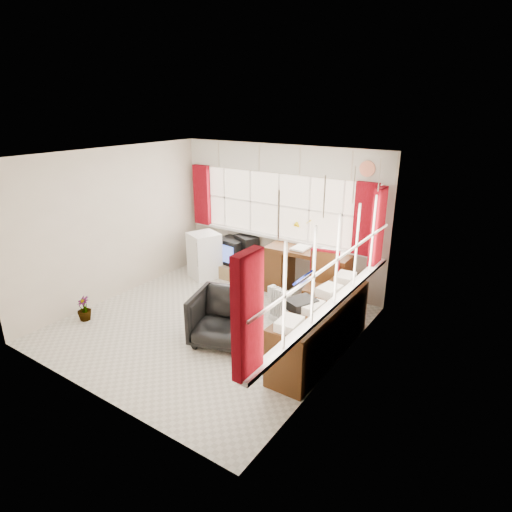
% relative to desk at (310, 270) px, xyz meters
% --- Properties ---
extents(ground, '(4.00, 4.00, 0.00)m').
position_rel_desk_xyz_m(ground, '(-0.75, -1.80, -0.47)').
color(ground, beige).
rests_on(ground, ground).
extents(room_walls, '(4.00, 4.00, 4.00)m').
position_rel_desk_xyz_m(room_walls, '(-0.75, -1.80, 1.03)').
color(room_walls, beige).
rests_on(room_walls, ground).
extents(window_back, '(3.70, 0.12, 3.60)m').
position_rel_desk_xyz_m(window_back, '(-0.75, 0.14, 0.48)').
color(window_back, beige).
rests_on(window_back, room_walls).
extents(window_right, '(0.12, 3.70, 3.60)m').
position_rel_desk_xyz_m(window_right, '(1.19, -1.80, 0.48)').
color(window_right, beige).
rests_on(window_right, room_walls).
extents(curtains, '(3.83, 3.83, 1.15)m').
position_rel_desk_xyz_m(curtains, '(0.17, -0.88, 0.99)').
color(curtains, maroon).
rests_on(curtains, room_walls).
extents(overhead_cabinets, '(3.98, 3.98, 0.48)m').
position_rel_desk_xyz_m(overhead_cabinets, '(0.23, -0.82, 1.78)').
color(overhead_cabinets, beige).
rests_on(overhead_cabinets, room_walls).
extents(desk, '(1.48, 0.76, 0.88)m').
position_rel_desk_xyz_m(desk, '(0.00, 0.00, 0.00)').
color(desk, '#522C13').
rests_on(desk, ground).
extents(desk_lamp, '(0.18, 0.16, 0.43)m').
position_rel_desk_xyz_m(desk_lamp, '(-0.11, 0.22, 0.67)').
color(desk_lamp, yellow).
rests_on(desk_lamp, desk).
extents(task_chair, '(0.52, 0.55, 1.08)m').
position_rel_desk_xyz_m(task_chair, '(0.53, -0.65, 0.11)').
color(task_chair, black).
rests_on(task_chair, ground).
extents(office_chair, '(0.99, 1.00, 0.73)m').
position_rel_desk_xyz_m(office_chair, '(-0.28, -2.06, -0.10)').
color(office_chair, black).
rests_on(office_chair, ground).
extents(radiator, '(0.38, 0.22, 0.53)m').
position_rel_desk_xyz_m(radiator, '(0.08, -1.11, -0.25)').
color(radiator, white).
rests_on(radiator, ground).
extents(credenza, '(0.50, 2.00, 0.85)m').
position_rel_desk_xyz_m(credenza, '(0.98, -1.60, -0.07)').
color(credenza, '#522C13').
rests_on(credenza, ground).
extents(file_tray, '(0.40, 0.43, 0.12)m').
position_rel_desk_xyz_m(file_tray, '(0.82, -1.88, 0.34)').
color(file_tray, black).
rests_on(file_tray, credenza).
extents(tv_bench, '(1.40, 0.50, 0.25)m').
position_rel_desk_xyz_m(tv_bench, '(-1.30, -0.08, -0.34)').
color(tv_bench, olive).
rests_on(tv_bench, ground).
extents(crt_tv, '(0.58, 0.55, 0.48)m').
position_rel_desk_xyz_m(crt_tv, '(-1.63, 0.02, 0.03)').
color(crt_tv, black).
rests_on(crt_tv, tv_bench).
extents(hifi_stack, '(0.62, 0.53, 0.56)m').
position_rel_desk_xyz_m(hifi_stack, '(-1.38, 0.08, 0.04)').
color(hifi_stack, black).
rests_on(hifi_stack, tv_bench).
extents(mini_fridge, '(0.66, 0.67, 0.86)m').
position_rel_desk_xyz_m(mini_fridge, '(-2.04, -0.38, -0.04)').
color(mini_fridge, white).
rests_on(mini_fridge, ground).
extents(spray_bottle_a, '(0.15, 0.15, 0.32)m').
position_rel_desk_xyz_m(spray_bottle_a, '(-1.01, -0.58, -0.31)').
color(spray_bottle_a, silver).
rests_on(spray_bottle_a, ground).
extents(spray_bottle_b, '(0.11, 0.11, 0.17)m').
position_rel_desk_xyz_m(spray_bottle_b, '(-0.71, -0.62, -0.38)').
color(spray_bottle_b, '#90D6CD').
rests_on(spray_bottle_b, ground).
extents(flower_vase, '(0.24, 0.24, 0.38)m').
position_rel_desk_xyz_m(flower_vase, '(-2.44, -2.75, -0.28)').
color(flower_vase, black).
rests_on(flower_vase, ground).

